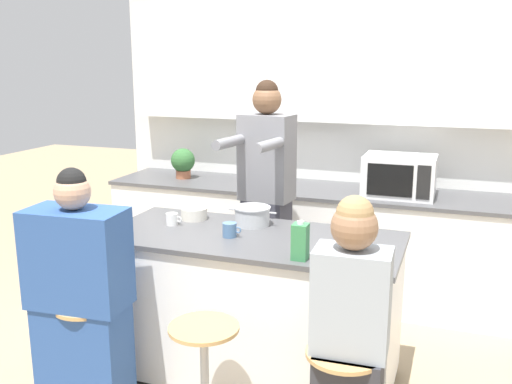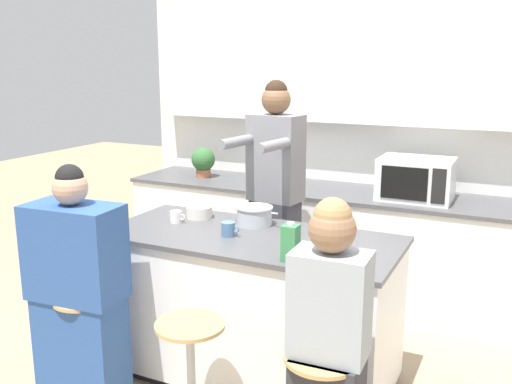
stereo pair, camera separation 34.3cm
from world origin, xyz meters
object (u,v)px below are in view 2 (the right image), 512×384
object	(u,v)px
coffee_cup_far	(228,229)
juice_carton	(291,243)
coffee_cup_near	(176,217)
potted_plant	(203,161)
kitchen_island	(250,307)
bar_stool_leftmost	(88,347)
fruit_bowl	(199,212)
cooking_pot	(255,216)
microwave	(416,179)
bar_stool_center	(191,379)
person_wrapped_blanket	(78,297)
person_seated_near	(328,356)
person_cooking	(275,208)

from	to	relation	value
coffee_cup_far	juice_carton	distance (m)	0.55
coffee_cup_near	potted_plant	bearing A→B (deg)	114.42
kitchen_island	potted_plant	world-z (taller)	potted_plant
bar_stool_leftmost	juice_carton	bearing A→B (deg)	17.85
potted_plant	coffee_cup_far	bearing A→B (deg)	-54.50
fruit_bowl	juice_carton	size ratio (longest dim) A/B	0.83
potted_plant	bar_stool_leftmost	bearing A→B (deg)	-77.23
cooking_pot	fruit_bowl	world-z (taller)	cooking_pot
microwave	potted_plant	bearing A→B (deg)	178.65
juice_carton	microwave	xyz separation A→B (m)	(0.32, 1.71, 0.05)
bar_stool_center	potted_plant	size ratio (longest dim) A/B	2.46
person_wrapped_blanket	potted_plant	distance (m)	2.21
person_seated_near	person_cooking	bearing A→B (deg)	120.31
kitchen_island	microwave	world-z (taller)	microwave
person_cooking	juice_carton	size ratio (longest dim) A/B	8.74
bar_stool_leftmost	microwave	bearing A→B (deg)	55.38
person_seated_near	microwave	size ratio (longest dim) A/B	2.57
cooking_pot	potted_plant	size ratio (longest dim) A/B	1.19
cooking_pot	microwave	size ratio (longest dim) A/B	0.59
kitchen_island	microwave	size ratio (longest dim) A/B	3.29
kitchen_island	cooking_pot	world-z (taller)	cooking_pot
kitchen_island	bar_stool_leftmost	bearing A→B (deg)	-137.22
kitchen_island	person_cooking	bearing A→B (deg)	101.64
fruit_bowl	bar_stool_center	bearing A→B (deg)	-61.70
bar_stool_center	person_cooking	world-z (taller)	person_cooking
kitchen_island	bar_stool_leftmost	size ratio (longest dim) A/B	2.69
bar_stool_leftmost	coffee_cup_far	size ratio (longest dim) A/B	5.70
fruit_bowl	coffee_cup_near	world-z (taller)	fruit_bowl
juice_carton	coffee_cup_far	bearing A→B (deg)	154.60
coffee_cup_far	potted_plant	xyz separation A→B (m)	(-1.08, 1.51, 0.09)
bar_stool_center	person_seated_near	world-z (taller)	person_seated_near
fruit_bowl	microwave	bearing A→B (deg)	45.06
kitchen_island	person_seated_near	xyz separation A→B (m)	(0.73, -0.68, 0.18)
bar_stool_leftmost	juice_carton	size ratio (longest dim) A/B	3.17
bar_stool_leftmost	bar_stool_center	xyz separation A→B (m)	(0.71, -0.03, 0.00)
person_cooking	fruit_bowl	distance (m)	0.58
person_wrapped_blanket	person_seated_near	bearing A→B (deg)	-4.18
person_cooking	fruit_bowl	world-z (taller)	person_cooking
cooking_pot	microwave	bearing A→B (deg)	56.67
coffee_cup_near	potted_plant	size ratio (longest dim) A/B	0.40
juice_carton	microwave	bearing A→B (deg)	79.33
person_cooking	microwave	size ratio (longest dim) A/B	3.38
person_wrapped_blanket	person_seated_near	size ratio (longest dim) A/B	1.02
person_wrapped_blanket	cooking_pot	bearing A→B (deg)	49.24
kitchen_island	bar_stool_center	world-z (taller)	kitchen_island
bar_stool_leftmost	person_wrapped_blanket	xyz separation A→B (m)	(-0.02, -0.02, 0.31)
person_seated_near	microwave	xyz separation A→B (m)	(-0.02, 2.08, 0.43)
person_wrapped_blanket	microwave	size ratio (longest dim) A/B	2.62
cooking_pot	coffee_cup_far	bearing A→B (deg)	-97.74
kitchen_island	person_cooking	world-z (taller)	person_cooking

